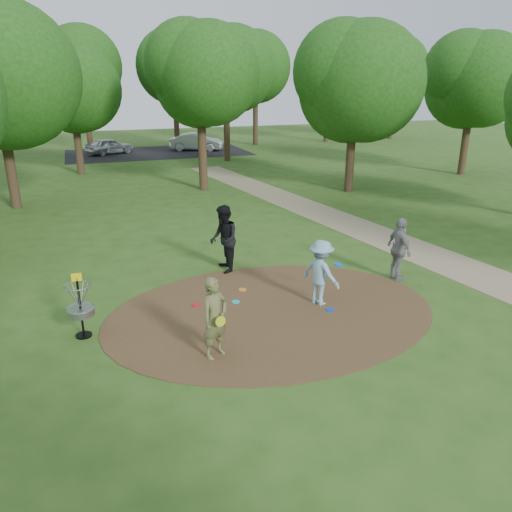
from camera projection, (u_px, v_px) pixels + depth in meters
name	position (u px, v px, depth m)	size (l,w,h in m)	color
ground	(272.00, 312.00, 12.55)	(100.00, 100.00, 0.00)	#2D5119
dirt_clearing	(272.00, 312.00, 12.55)	(8.40, 8.40, 0.02)	#47301C
footpath	(434.00, 257.00, 16.39)	(2.00, 40.00, 0.01)	#8C7A5B
parking_lot	(158.00, 152.00, 39.79)	(14.00, 8.00, 0.01)	black
player_observer_with_disc	(215.00, 318.00, 10.28)	(0.78, 0.69, 1.78)	brown
player_throwing_with_disc	(321.00, 273.00, 12.74)	(1.21, 1.29, 1.73)	#7FAABD
player_walking_with_disc	(224.00, 239.00, 14.89)	(0.86, 1.06, 2.04)	black
player_waiting_with_disc	(399.00, 249.00, 14.31)	(0.52, 1.11, 1.85)	gray
disc_ground_cyan	(236.00, 302.00, 13.06)	(0.22, 0.22, 0.02)	#19BDC9
disc_ground_blue	(330.00, 310.00, 12.63)	(0.22, 0.22, 0.02)	#0E33EE
disc_ground_red	(196.00, 305.00, 12.87)	(0.22, 0.22, 0.02)	red
car_left	(110.00, 146.00, 38.69)	(1.46, 3.63, 1.24)	#B8BCC1
car_right	(196.00, 142.00, 40.61)	(1.47, 4.22, 1.39)	#AFB3B7
disc_ground_orange	(242.00, 290.00, 13.82)	(0.22, 0.22, 0.02)	orange
disc_golf_basket	(80.00, 301.00, 11.09)	(0.63, 0.63, 1.54)	black
tree_ring	(210.00, 90.00, 19.21)	(37.42, 45.63, 8.84)	#332316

